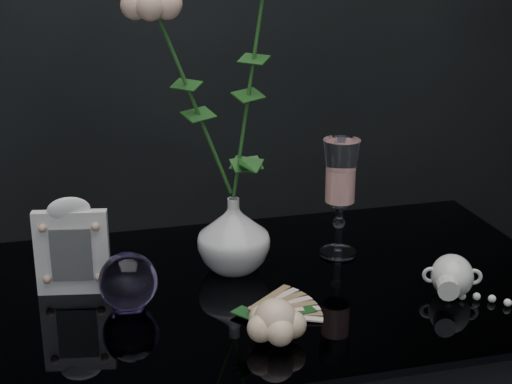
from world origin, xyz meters
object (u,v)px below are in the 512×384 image
object	(u,v)px
wine_glass	(340,198)
pearl_jar	(452,274)
loose_rose	(276,320)
picture_frame	(72,246)
vase	(234,235)
paperweight	(128,281)

from	to	relation	value
wine_glass	pearl_jar	world-z (taller)	wine_glass
loose_rose	picture_frame	bearing A→B (deg)	158.50
vase	wine_glass	xyz separation A→B (m)	(0.19, 0.02, 0.04)
loose_rose	pearl_jar	distance (m)	0.32
picture_frame	paperweight	xyz separation A→B (m)	(0.08, -0.08, -0.04)
vase	loose_rose	distance (m)	0.25
loose_rose	pearl_jar	xyz separation A→B (m)	(0.31, 0.07, 0.00)
picture_frame	loose_rose	size ratio (longest dim) A/B	0.87
paperweight	pearl_jar	xyz separation A→B (m)	(0.49, -0.08, -0.01)
picture_frame	pearl_jar	distance (m)	0.59
picture_frame	loose_rose	world-z (taller)	picture_frame
vase	wine_glass	bearing A→B (deg)	5.13
paperweight	loose_rose	world-z (taller)	paperweight
vase	wine_glass	distance (m)	0.20
vase	paperweight	size ratio (longest dim) A/B	1.43
picture_frame	paperweight	size ratio (longest dim) A/B	1.80
vase	picture_frame	distance (m)	0.26
vase	loose_rose	xyz separation A→B (m)	(0.00, -0.25, -0.03)
vase	pearl_jar	world-z (taller)	vase
vase	paperweight	world-z (taller)	vase
pearl_jar	picture_frame	bearing A→B (deg)	-174.61
wine_glass	paperweight	size ratio (longest dim) A/B	2.34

